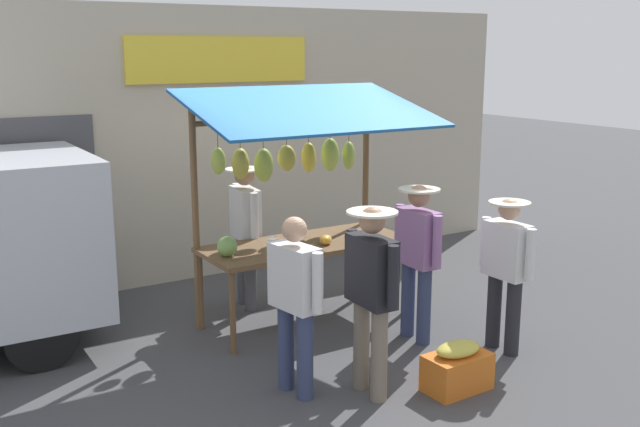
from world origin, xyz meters
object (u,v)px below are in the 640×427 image
Objects in this scene: vendor_with_sunhat at (246,225)px; produce_crate_near at (457,368)px; market_stall at (301,178)px; shopper_in_grey_tee at (417,250)px; shopper_with_shopping_bag at (295,295)px; shopper_with_ponytail at (506,264)px; shopper_in_striped_shirt at (371,286)px.

produce_crate_near is (-0.59, 2.86, -0.76)m from vendor_with_sunhat.
market_stall is 4.32× the size of produce_crate_near.
vendor_with_sunhat is 2.04m from shopper_in_grey_tee.
produce_crate_near is at bearing 19.23° from vendor_with_sunhat.
shopper_in_grey_tee is at bearing -111.13° from produce_crate_near.
shopper_with_ponytail is (-2.17, 0.27, -0.01)m from shopper_with_shopping_bag.
shopper_with_ponytail is at bearing -139.56° from shopper_in_grey_tee.
vendor_with_sunhat reaches higher than produce_crate_near.
market_stall reaches higher than shopper_with_ponytail.
shopper_in_grey_tee reaches higher than shopper_with_ponytail.
shopper_in_grey_tee is at bearing 122.65° from market_stall.
market_stall is at bearing -41.12° from shopper_with_shopping_bag.
vendor_with_sunhat is 2.82× the size of produce_crate_near.
shopper_with_ponytail is (-1.55, 2.45, -0.08)m from vendor_with_sunhat.
shopper_in_striped_shirt is at bearing 77.62° from market_stall.
vendor_with_sunhat is at bearing -78.36° from produce_crate_near.
produce_crate_near is (-1.21, 0.68, -0.69)m from shopper_with_shopping_bag.
market_stall is at bearing 34.13° from shopper_in_grey_tee.
shopper_with_shopping_bag is 2.19m from shopper_with_ponytail.
shopper_with_shopping_bag is at bearing 57.91° from market_stall.
shopper_with_ponytail is (-1.24, 1.76, -0.68)m from market_stall.
market_stall is 1.53× the size of vendor_with_sunhat.
shopper_with_shopping_bag reaches higher than shopper_with_ponytail.
shopper_with_shopping_bag is (0.62, 2.18, -0.08)m from vendor_with_sunhat.
shopper_in_grey_tee is 1.05× the size of shopper_with_ponytail.
vendor_with_sunhat is at bearing -25.00° from shopper_with_shopping_bag.
vendor_with_sunhat reaches higher than shopper_in_grey_tee.
shopper_with_ponytail is at bearing -156.58° from produce_crate_near.
vendor_with_sunhat is 1.00× the size of shopper_in_striped_shirt.
market_stall is at bearing 34.64° from shopper_with_ponytail.
shopper_in_striped_shirt is at bearing 125.59° from shopper_in_grey_tee.
shopper_in_grey_tee is at bearing -53.91° from shopper_in_striped_shirt.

